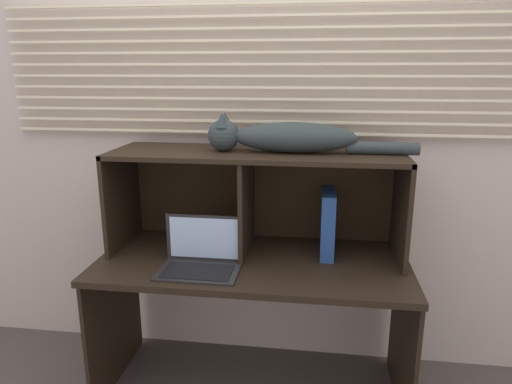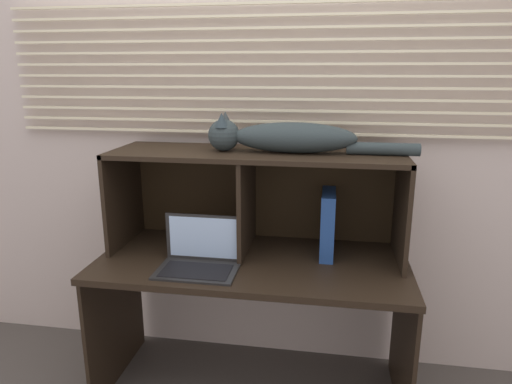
{
  "view_description": "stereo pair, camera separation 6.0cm",
  "coord_description": "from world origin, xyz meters",
  "px_view_note": "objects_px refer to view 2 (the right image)",
  "views": [
    {
      "loc": [
        0.28,
        -1.79,
        1.55
      ],
      "look_at": [
        0.0,
        0.29,
        1.0
      ],
      "focal_mm": 32.24,
      "sensor_mm": 36.0,
      "label": 1
    },
    {
      "loc": [
        0.34,
        -1.79,
        1.55
      ],
      "look_at": [
        0.0,
        0.29,
        1.0
      ],
      "focal_mm": 32.24,
      "sensor_mm": 36.0,
      "label": 2
    }
  ],
  "objects_px": {
    "laptop": "(199,258)",
    "book_stack": "(205,242)",
    "cat": "(284,137)",
    "binder_upright": "(328,224)"
  },
  "relations": [
    {
      "from": "laptop",
      "to": "binder_upright",
      "type": "distance_m",
      "value": 0.62
    },
    {
      "from": "laptop",
      "to": "book_stack",
      "type": "height_order",
      "value": "laptop"
    },
    {
      "from": "book_stack",
      "to": "laptop",
      "type": "bearing_deg",
      "value": -80.57
    },
    {
      "from": "cat",
      "to": "laptop",
      "type": "bearing_deg",
      "value": -143.58
    },
    {
      "from": "binder_upright",
      "to": "cat",
      "type": "bearing_deg",
      "value": 180.0
    },
    {
      "from": "cat",
      "to": "laptop",
      "type": "height_order",
      "value": "cat"
    },
    {
      "from": "cat",
      "to": "binder_upright",
      "type": "bearing_deg",
      "value": 0.0
    },
    {
      "from": "binder_upright",
      "to": "book_stack",
      "type": "distance_m",
      "value": 0.61
    },
    {
      "from": "cat",
      "to": "binder_upright",
      "type": "height_order",
      "value": "cat"
    },
    {
      "from": "laptop",
      "to": "book_stack",
      "type": "relative_size",
      "value": 1.63
    }
  ]
}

